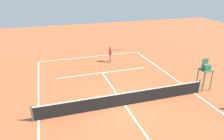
{
  "coord_description": "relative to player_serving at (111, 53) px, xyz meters",
  "views": [
    {
      "loc": [
        4.56,
        11.44,
        7.67
      ],
      "look_at": [
        -0.46,
        -4.3,
        0.8
      ],
      "focal_mm": 34.32,
      "sensor_mm": 36.0,
      "label": 1
    }
  ],
  "objects": [
    {
      "name": "court_lines",
      "position": [
        1.58,
        8.21,
        -1.01
      ],
      "size": [
        11.12,
        21.09,
        0.01
      ],
      "color": "white",
      "rests_on": "ground"
    },
    {
      "name": "tennis_ball",
      "position": [
        0.68,
        2.3,
        -0.98
      ],
      "size": [
        0.07,
        0.07,
        0.07
      ],
      "primitive_type": "sphere",
      "color": "#CCE033",
      "rests_on": "ground"
    },
    {
      "name": "tennis_net",
      "position": [
        1.58,
        8.21,
        -0.52
      ],
      "size": [
        11.72,
        0.1,
        1.07
      ],
      "color": "#4C4C51",
      "rests_on": "ground"
    },
    {
      "name": "ground_plane",
      "position": [
        1.58,
        8.21,
        -1.01
      ],
      "size": [
        60.0,
        60.0,
        0.0
      ],
      "primitive_type": "plane",
      "color": "#AD5933"
    },
    {
      "name": "player_serving",
      "position": [
        0.0,
        0.0,
        0.0
      ],
      "size": [
        1.19,
        0.91,
        1.7
      ],
      "rotation": [
        0.0,
        0.0,
        1.22
      ],
      "color": "#9E704C",
      "rests_on": "ground"
    },
    {
      "name": "umpire_chair",
      "position": [
        -4.95,
        7.8,
        0.59
      ],
      "size": [
        0.8,
        0.8,
        2.41
      ],
      "color": "#2D6B4C",
      "rests_on": "ground"
    }
  ]
}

